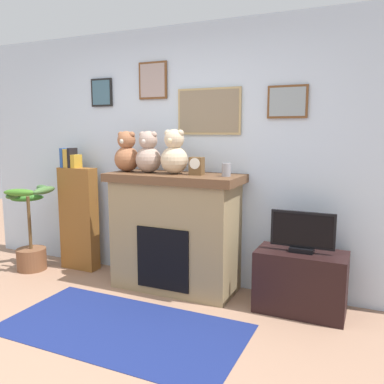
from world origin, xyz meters
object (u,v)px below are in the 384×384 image
mantel_clock (197,166)px  teddy_bear_brown (148,154)px  fireplace (175,231)px  tv_stand (300,282)px  teddy_bear_cream (127,153)px  candle_jar (226,170)px  bookshelf (78,215)px  potted_plant (31,235)px  television (303,233)px  teddy_bear_grey (174,154)px

mantel_clock → teddy_bear_brown: 0.53m
fireplace → tv_stand: (1.23, -0.03, -0.31)m
fireplace → teddy_bear_brown: 0.81m
teddy_bear_cream → candle_jar: bearing=0.0°
tv_stand → mantel_clock: 1.39m
bookshelf → mantel_clock: bookshelf is taller
fireplace → bookshelf: bookshelf is taller
potted_plant → teddy_bear_cream: 1.52m
potted_plant → teddy_bear_cream: size_ratio=2.36×
television → teddy_bear_cream: size_ratio=1.32×
candle_jar → teddy_bear_cream: bearing=-180.0°
tv_stand → teddy_bear_cream: teddy_bear_cream is taller
fireplace → teddy_bear_brown: teddy_bear_brown is taller
potted_plant → mantel_clock: bearing=5.2°
fireplace → teddy_bear_brown: size_ratio=3.23×
bookshelf → tv_stand: 2.52m
bookshelf → television: 2.50m
bookshelf → candle_jar: 1.89m
bookshelf → tv_stand: bookshelf is taller
fireplace → bookshelf: bearing=177.0°
television → teddy_bear_cream: 1.88m
potted_plant → mantel_clock: size_ratio=5.74×
fireplace → tv_stand: 1.27m
mantel_clock → teddy_bear_brown: teddy_bear_brown is taller
tv_stand → teddy_bear_brown: size_ratio=1.86×
potted_plant → teddy_bear_cream: teddy_bear_cream is taller
potted_plant → teddy_bear_grey: (1.73, 0.18, 0.95)m
teddy_bear_cream → teddy_bear_grey: size_ratio=0.96×
potted_plant → teddy_bear_grey: 1.98m
bookshelf → tv_stand: (2.49, -0.10, -0.35)m
candle_jar → teddy_bear_brown: teddy_bear_brown is taller
bookshelf → candle_jar: (1.79, -0.08, 0.60)m
tv_stand → fireplace: bearing=178.4°
teddy_bear_cream → teddy_bear_brown: bearing=-0.0°
fireplace → teddy_bear_grey: 0.76m
fireplace → teddy_bear_cream: 0.92m
television → bookshelf: bearing=177.7°
candle_jar → teddy_bear_grey: teddy_bear_grey is taller
bookshelf → candle_jar: bearing=-2.7°
tv_stand → television: television is taller
candle_jar → fireplace: bearing=178.1°
bookshelf → potted_plant: bookshelf is taller
mantel_clock → teddy_bear_grey: teddy_bear_grey is taller
potted_plant → teddy_bear_grey: bearing=6.0°
candle_jar → teddy_bear_grey: size_ratio=0.28×
teddy_bear_cream → tv_stand: bearing=-0.5°
television → mantel_clock: (-0.99, 0.02, 0.53)m
teddy_bear_brown → teddy_bear_grey: size_ratio=0.96×
tv_stand → potted_plant: bearing=-176.8°
television → mantel_clock: bearing=179.1°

